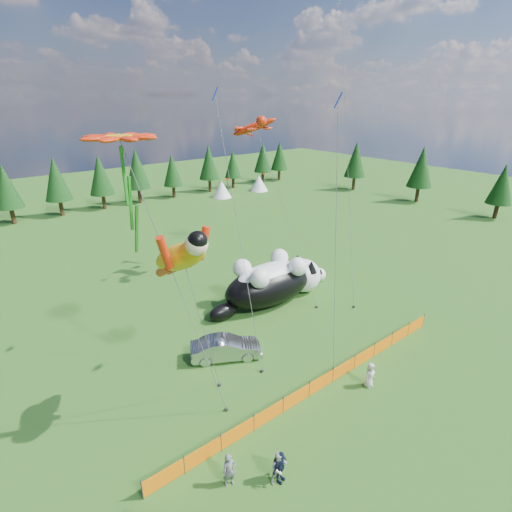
{
  "coord_description": "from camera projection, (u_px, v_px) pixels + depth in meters",
  "views": [
    {
      "loc": [
        -14.63,
        -15.3,
        16.01
      ],
      "look_at": [
        0.71,
        4.0,
        6.05
      ],
      "focal_mm": 28.0,
      "sensor_mm": 36.0,
      "label": 1
    }
  ],
  "objects": [
    {
      "name": "spectator_c",
      "position": [
        280.0,
        467.0,
        17.52
      ],
      "size": [
        1.08,
        0.73,
        1.68
      ],
      "primitive_type": "imported",
      "rotation": [
        0.0,
        0.0,
        0.25
      ],
      "color": "black",
      "rests_on": "ground"
    },
    {
      "name": "cat_small",
      "position": [
        304.0,
        274.0,
        36.45
      ],
      "size": [
        4.44,
        3.14,
        1.73
      ],
      "rotation": [
        0.0,
        0.0,
        -0.48
      ],
      "color": "black",
      "rests_on": "ground"
    },
    {
      "name": "diamond_kite_c",
      "position": [
        338.0,
        112.0,
        20.5
      ],
      "size": [
        1.01,
        2.05,
        16.61
      ],
      "color": "#0C2DC1",
      "rests_on": "ground"
    },
    {
      "name": "spectator_b",
      "position": [
        279.0,
        467.0,
        17.53
      ],
      "size": [
        0.84,
        0.55,
        1.65
      ],
      "primitive_type": "imported",
      "rotation": [
        0.0,
        0.0,
        -0.1
      ],
      "color": "beige",
      "rests_on": "ground"
    },
    {
      "name": "ground",
      "position": [
        286.0,
        364.0,
        25.54
      ],
      "size": [
        160.0,
        160.0,
        0.0
      ],
      "primitive_type": "plane",
      "color": "#113D0B",
      "rests_on": "ground"
    },
    {
      "name": "festival_tents",
      "position": [
        161.0,
        199.0,
        60.39
      ],
      "size": [
        50.0,
        3.2,
        2.8
      ],
      "primitive_type": null,
      "color": "white",
      "rests_on": "ground"
    },
    {
      "name": "car",
      "position": [
        226.0,
        348.0,
        25.9
      ],
      "size": [
        4.79,
        3.58,
        1.51
      ],
      "primitive_type": "imported",
      "rotation": [
        0.0,
        0.0,
        1.08
      ],
      "color": "#ABACB0",
      "rests_on": "ground"
    },
    {
      "name": "gecko_kite",
      "position": [
        254.0,
        127.0,
        34.56
      ],
      "size": [
        5.78,
        12.62,
        16.25
      ],
      "color": "red",
      "rests_on": "ground"
    },
    {
      "name": "spectator_e",
      "position": [
        370.0,
        375.0,
        23.34
      ],
      "size": [
        0.81,
        0.56,
        1.59
      ],
      "primitive_type": "imported",
      "rotation": [
        0.0,
        0.0,
        0.08
      ],
      "color": "beige",
      "rests_on": "ground"
    },
    {
      "name": "diamond_kite_a",
      "position": [
        217.0,
        108.0,
        22.18
      ],
      "size": [
        0.72,
        4.98,
        17.01
      ],
      "color": "#0C2DC1",
      "rests_on": "ground"
    },
    {
      "name": "cat_large",
      "position": [
        274.0,
        281.0,
        32.67
      ],
      "size": [
        10.92,
        4.17,
        3.94
      ],
      "rotation": [
        0.0,
        0.0,
        -0.04
      ],
      "color": "black",
      "rests_on": "ground"
    },
    {
      "name": "spectator_a",
      "position": [
        229.0,
        470.0,
        17.34
      ],
      "size": [
        0.7,
        0.54,
        1.71
      ],
      "primitive_type": "imported",
      "rotation": [
        0.0,
        0.0,
        -0.22
      ],
      "color": "slate",
      "rests_on": "ground"
    },
    {
      "name": "flower_kite",
      "position": [
        120.0,
        142.0,
        15.59
      ],
      "size": [
        5.34,
        3.61,
        14.83
      ],
      "color": "red",
      "rests_on": "ground"
    },
    {
      "name": "safety_fence",
      "position": [
        321.0,
        382.0,
        23.18
      ],
      "size": [
        22.06,
        0.06,
        1.1
      ],
      "color": "#262626",
      "rests_on": "ground"
    },
    {
      "name": "diamond_kite_b",
      "position": [
        341.0,
        20.0,
        30.16
      ],
      "size": [
        3.45,
        6.69,
        23.92
      ],
      "color": "#0E90AA",
      "rests_on": "ground"
    },
    {
      "name": "tree_line",
      "position": [
        73.0,
        186.0,
        56.7
      ],
      "size": [
        90.0,
        4.0,
        8.0
      ],
      "primitive_type": null,
      "color": "black",
      "rests_on": "ground"
    },
    {
      "name": "superhero_kite",
      "position": [
        180.0,
        257.0,
        18.37
      ],
      "size": [
        4.66,
        4.82,
        11.02
      ],
      "color": "#EFA60C",
      "rests_on": "ground"
    }
  ]
}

